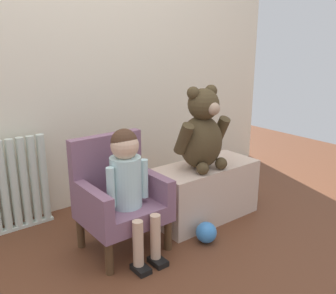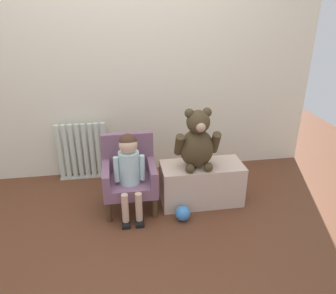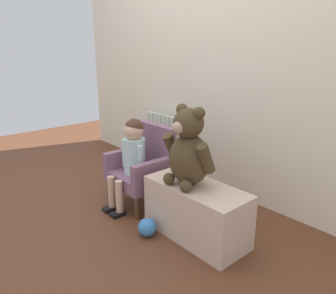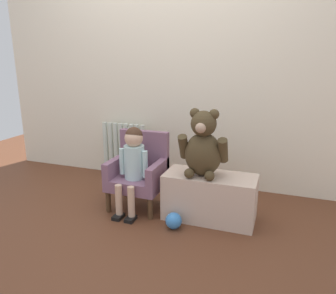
% 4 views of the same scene
% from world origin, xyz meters
% --- Properties ---
extents(ground_plane, '(6.00, 6.00, 0.00)m').
position_xyz_m(ground_plane, '(0.00, 0.00, 0.00)').
color(ground_plane, brown).
extents(back_wall, '(3.80, 0.05, 2.40)m').
position_xyz_m(back_wall, '(0.00, 1.10, 1.20)').
color(back_wall, beige).
rests_on(back_wall, ground_plane).
extents(radiator, '(0.50, 0.05, 0.59)m').
position_xyz_m(radiator, '(-0.47, 0.97, 0.29)').
color(radiator, silver).
rests_on(radiator, ground_plane).
extents(child_armchair, '(0.44, 0.40, 0.64)m').
position_xyz_m(child_armchair, '(-0.04, 0.41, 0.31)').
color(child_armchair, '#7F576F').
rests_on(child_armchair, ground_plane).
extents(child_figure, '(0.25, 0.35, 0.71)m').
position_xyz_m(child_figure, '(-0.04, 0.30, 0.46)').
color(child_figure, silver).
rests_on(child_figure, ground_plane).
extents(low_bench, '(0.72, 0.32, 0.37)m').
position_xyz_m(low_bench, '(0.60, 0.36, 0.19)').
color(low_bench, beige).
rests_on(low_bench, ground_plane).
extents(large_teddy_bear, '(0.38, 0.27, 0.52)m').
position_xyz_m(large_teddy_bear, '(0.54, 0.34, 0.60)').
color(large_teddy_bear, '#463721').
rests_on(large_teddy_bear, low_bench).
extents(toy_ball, '(0.13, 0.13, 0.13)m').
position_xyz_m(toy_ball, '(0.38, 0.11, 0.06)').
color(toy_ball, '#3A80CB').
rests_on(toy_ball, ground_plane).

